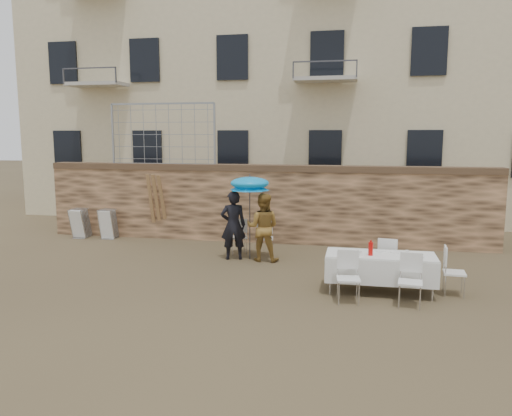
% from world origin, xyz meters
% --- Properties ---
extents(ground, '(80.00, 80.00, 0.00)m').
position_xyz_m(ground, '(0.00, 0.00, 0.00)').
color(ground, brown).
rests_on(ground, ground).
extents(stone_wall, '(13.00, 0.50, 2.20)m').
position_xyz_m(stone_wall, '(0.00, 5.00, 1.10)').
color(stone_wall, '#886344').
rests_on(stone_wall, ground).
extents(apartment_building, '(20.00, 8.00, 15.00)m').
position_xyz_m(apartment_building, '(0.00, 12.00, 7.50)').
color(apartment_building, '#C9BA91').
rests_on(apartment_building, ground).
extents(chain_link_fence, '(3.20, 0.06, 1.80)m').
position_xyz_m(chain_link_fence, '(-3.00, 5.00, 3.10)').
color(chain_link_fence, gray).
rests_on(chain_link_fence, stone_wall).
extents(man_suit, '(0.72, 0.58, 1.72)m').
position_xyz_m(man_suit, '(-0.30, 2.78, 0.86)').
color(man_suit, black).
rests_on(man_suit, ground).
extents(woman_dress, '(0.82, 0.64, 1.68)m').
position_xyz_m(woman_dress, '(0.45, 2.78, 0.84)').
color(woman_dress, '#C48E3B').
rests_on(woman_dress, ground).
extents(umbrella, '(1.00, 1.00, 1.96)m').
position_xyz_m(umbrella, '(0.10, 2.88, 1.85)').
color(umbrella, '#3F3F44').
rests_on(umbrella, ground).
extents(couple_chair_left, '(0.63, 0.63, 0.96)m').
position_xyz_m(couple_chair_left, '(-0.30, 3.33, 0.48)').
color(couple_chair_left, white).
rests_on(couple_chair_left, ground).
extents(couple_chair_right, '(0.55, 0.55, 0.96)m').
position_xyz_m(couple_chair_right, '(0.40, 3.33, 0.48)').
color(couple_chair_right, white).
rests_on(couple_chair_right, ground).
extents(banquet_table, '(2.10, 0.85, 0.78)m').
position_xyz_m(banquet_table, '(3.19, 0.76, 0.73)').
color(banquet_table, white).
rests_on(banquet_table, ground).
extents(soda_bottle, '(0.09, 0.09, 0.26)m').
position_xyz_m(soda_bottle, '(2.99, 0.61, 0.91)').
color(soda_bottle, red).
rests_on(soda_bottle, banquet_table).
extents(table_chair_front_left, '(0.53, 0.53, 0.96)m').
position_xyz_m(table_chair_front_left, '(2.59, 0.01, 0.48)').
color(table_chair_front_left, white).
rests_on(table_chair_front_left, ground).
extents(table_chair_front_right, '(0.53, 0.53, 0.96)m').
position_xyz_m(table_chair_front_right, '(3.69, 0.01, 0.48)').
color(table_chair_front_right, white).
rests_on(table_chair_front_right, ground).
extents(table_chair_back, '(0.57, 0.57, 0.96)m').
position_xyz_m(table_chair_back, '(3.39, 1.56, 0.48)').
color(table_chair_back, white).
rests_on(table_chair_back, ground).
extents(table_chair_side, '(0.51, 0.51, 0.96)m').
position_xyz_m(table_chair_side, '(4.59, 0.86, 0.48)').
color(table_chair_side, white).
rests_on(table_chair_side, ground).
extents(chair_stack_left, '(0.46, 0.55, 0.92)m').
position_xyz_m(chair_stack_left, '(-5.46, 4.57, 0.46)').
color(chair_stack_left, white).
rests_on(chair_stack_left, ground).
extents(chair_stack_right, '(0.46, 0.47, 0.92)m').
position_xyz_m(chair_stack_right, '(-4.56, 4.57, 0.46)').
color(chair_stack_right, white).
rests_on(chair_stack_right, ground).
extents(wood_planks, '(0.70, 0.20, 2.00)m').
position_xyz_m(wood_planks, '(-2.96, 4.64, 1.00)').
color(wood_planks, '#A37749').
rests_on(wood_planks, ground).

